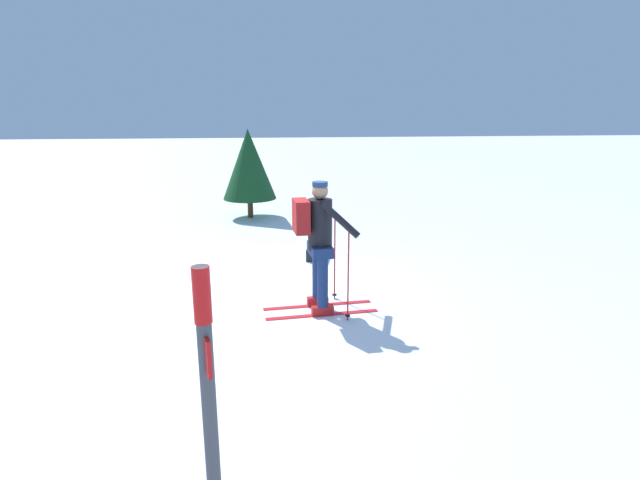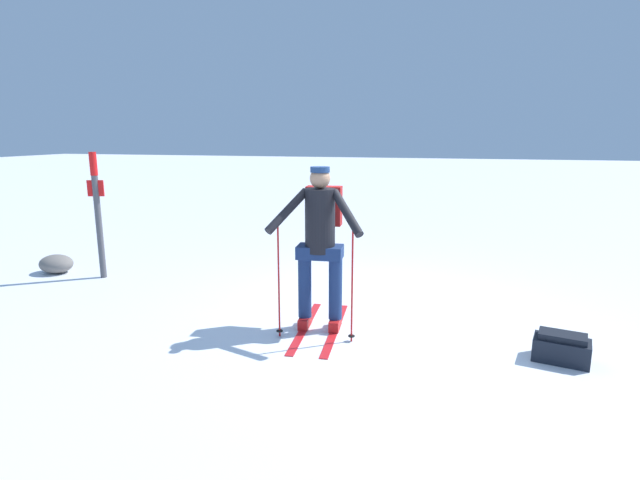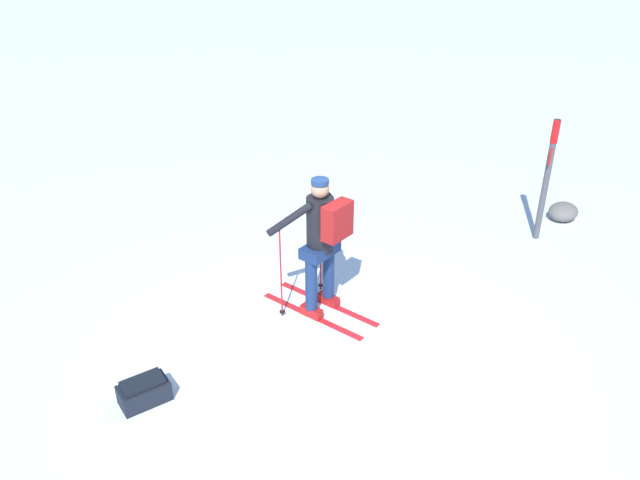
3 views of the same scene
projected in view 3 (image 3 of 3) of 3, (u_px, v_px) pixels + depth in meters
name	position (u px, v px, depth m)	size (l,w,h in m)	color
ground_plane	(327.00, 348.00, 7.35)	(80.00, 80.00, 0.00)	white
skier	(322.00, 238.00, 7.51)	(1.05, 1.60, 1.83)	red
dropped_backpack	(144.00, 391.00, 6.51)	(0.56, 0.40, 0.28)	black
trail_marker	(548.00, 171.00, 9.24)	(0.24, 0.11, 1.91)	#4C4C51
rock_boulder	(563.00, 212.00, 10.26)	(0.53, 0.45, 0.29)	slate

